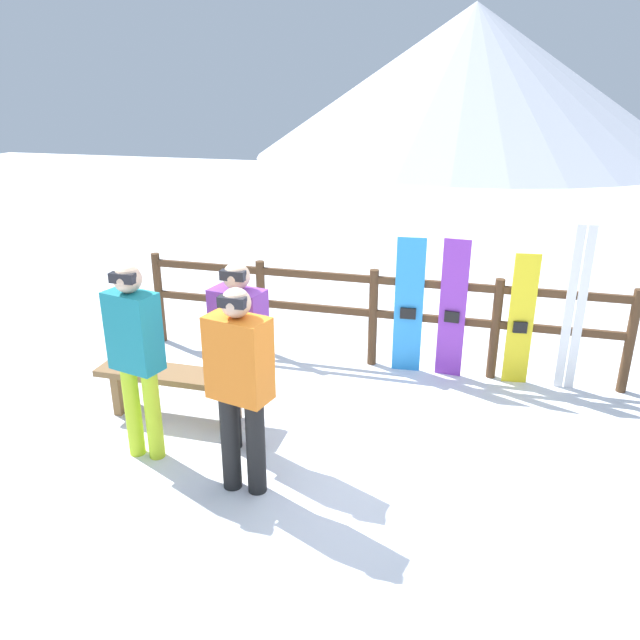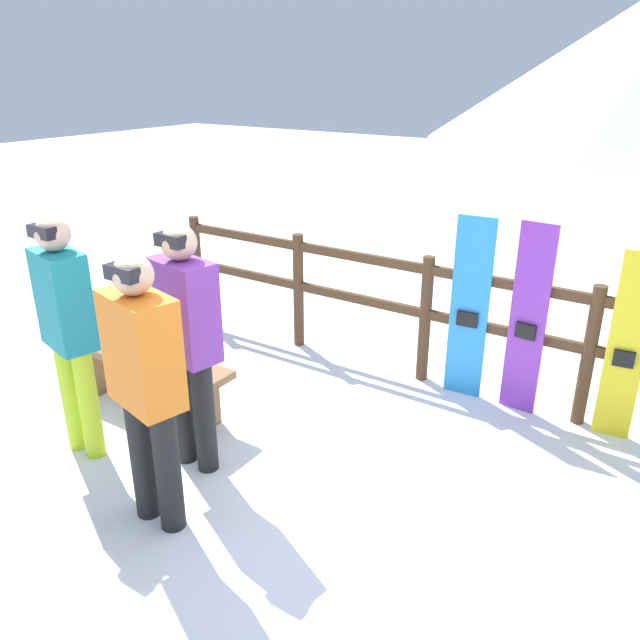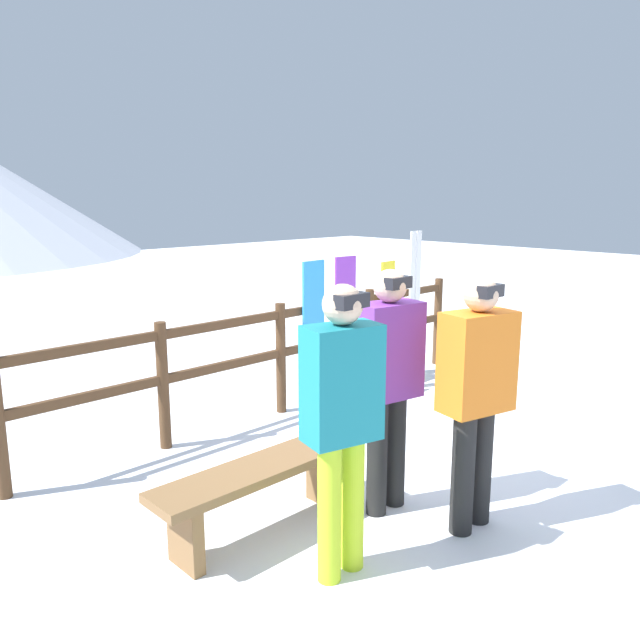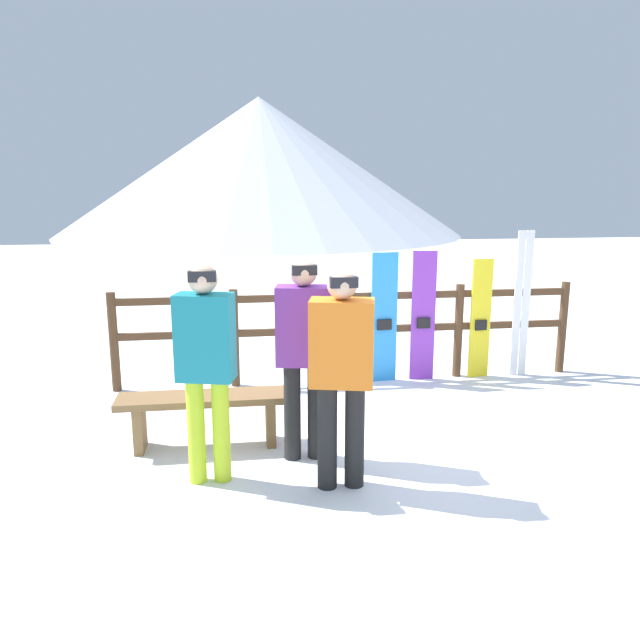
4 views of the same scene
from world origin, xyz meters
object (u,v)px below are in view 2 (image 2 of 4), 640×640
bench (149,369)px  snowboard_blue (469,310)px  person_orange (145,378)px  person_purple (187,334)px  snowboard_purple (528,321)px  person_teal (67,322)px  snowboard_yellow (626,349)px

bench → snowboard_blue: bearing=39.1°
person_orange → person_purple: bearing=111.8°
snowboard_blue → snowboard_purple: snowboard_purple is taller
person_orange → person_teal: bearing=167.1°
bench → snowboard_yellow: 3.55m
person_teal → snowboard_purple: (2.39, 2.28, -0.24)m
person_teal → snowboard_yellow: 3.85m
person_orange → bench: bearing=139.4°
person_orange → snowboard_blue: bearing=69.5°
snowboard_purple → snowboard_yellow: size_ratio=1.07×
bench → person_orange: person_orange is taller
bench → person_orange: size_ratio=0.90×
snowboard_blue → snowboard_yellow: (1.17, -0.00, -0.05)m
snowboard_yellow → snowboard_purple: bearing=180.0°
bench → person_teal: 0.93m
snowboard_purple → snowboard_yellow: snowboard_purple is taller
snowboard_yellow → bench: bearing=-152.9°
person_teal → person_purple: (0.77, 0.32, -0.01)m
bench → person_purple: person_purple is taller
person_orange → person_teal: 1.02m
person_purple → snowboard_purple: size_ratio=1.11×
person_teal → snowboard_blue: size_ratio=1.13×
person_purple → snowboard_purple: (1.62, 1.96, -0.22)m
person_orange → snowboard_purple: (1.40, 2.51, -0.21)m
person_orange → snowboard_purple: 2.88m
person_teal → bench: bearing=94.7°
person_orange → person_purple: 0.59m
snowboard_yellow → snowboard_blue: bearing=180.0°
person_purple → snowboard_yellow: 3.05m
snowboard_blue → person_teal: bearing=-130.2°
person_orange → snowboard_purple: bearing=60.8°
bench → person_purple: (0.83, -0.35, 0.63)m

